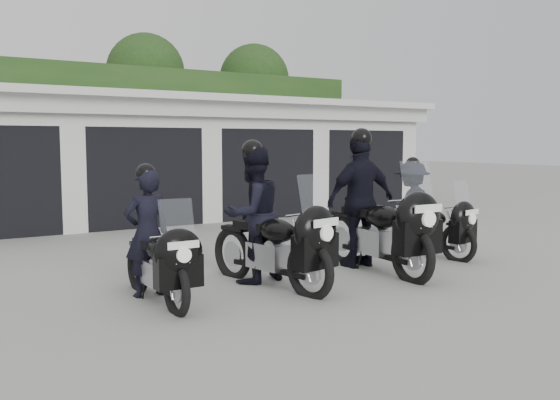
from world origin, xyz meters
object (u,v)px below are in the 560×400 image
police_bike_d (419,212)px  police_bike_b (263,222)px  police_bike_c (369,208)px  police_bike_a (155,246)px

police_bike_d → police_bike_b: bearing=178.3°
police_bike_b → police_bike_c: 1.82m
police_bike_c → police_bike_a: bearing=-176.6°
police_bike_c → police_bike_d: size_ratio=1.29×
police_bike_a → police_bike_d: size_ratio=1.00×
police_bike_b → police_bike_c: size_ratio=0.91×
police_bike_b → police_bike_a: bearing=170.0°
police_bike_b → police_bike_c: (1.82, 0.01, 0.08)m
police_bike_a → police_bike_c: bearing=0.5°
police_bike_b → police_bike_d: size_ratio=1.17×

